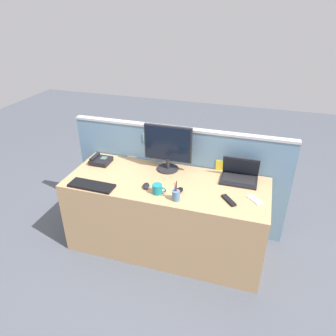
% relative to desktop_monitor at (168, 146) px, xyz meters
% --- Properties ---
extents(ground_plane, '(10.00, 10.00, 0.00)m').
position_rel_desktop_monitor_xyz_m(ground_plane, '(0.06, -0.24, -1.00)').
color(ground_plane, '#4C515B').
extents(desk, '(1.88, 0.74, 0.75)m').
position_rel_desktop_monitor_xyz_m(desk, '(0.06, -0.24, -0.62)').
color(desk, tan).
rests_on(desk, ground_plane).
extents(cubicle_divider, '(2.25, 0.07, 1.14)m').
position_rel_desktop_monitor_xyz_m(cubicle_divider, '(0.06, 0.17, -0.43)').
color(cubicle_divider, '#6084A3').
rests_on(cubicle_divider, ground_plane).
extents(desktop_monitor, '(0.47, 0.21, 0.46)m').
position_rel_desktop_monitor_xyz_m(desktop_monitor, '(0.00, 0.00, 0.00)').
color(desktop_monitor, '#232328').
rests_on(desktop_monitor, desk).
extents(laptop, '(0.34, 0.25, 0.21)m').
position_rel_desktop_monitor_xyz_m(laptop, '(0.70, 0.00, -0.19)').
color(laptop, black).
rests_on(laptop, desk).
extents(desk_phone, '(0.19, 0.18, 0.08)m').
position_rel_desktop_monitor_xyz_m(desk_phone, '(-0.70, -0.08, -0.22)').
color(desk_phone, black).
rests_on(desk_phone, desk).
extents(keyboard_main, '(0.42, 0.16, 0.02)m').
position_rel_desktop_monitor_xyz_m(keyboard_main, '(-0.56, -0.52, -0.24)').
color(keyboard_main, black).
rests_on(keyboard_main, desk).
extents(computer_mouse_right_hand, '(0.08, 0.11, 0.03)m').
position_rel_desktop_monitor_xyz_m(computer_mouse_right_hand, '(0.22, -0.37, -0.23)').
color(computer_mouse_right_hand, black).
rests_on(computer_mouse_right_hand, desk).
extents(computer_mouse_left_hand, '(0.08, 0.11, 0.03)m').
position_rel_desktop_monitor_xyz_m(computer_mouse_left_hand, '(-0.09, -0.39, -0.23)').
color(computer_mouse_left_hand, black).
rests_on(computer_mouse_left_hand, desk).
extents(pen_cup, '(0.07, 0.07, 0.18)m').
position_rel_desktop_monitor_xyz_m(pen_cup, '(0.23, -0.50, -0.20)').
color(pen_cup, '#4C7093').
rests_on(pen_cup, desk).
extents(cell_phone_white_slab, '(0.15, 0.15, 0.01)m').
position_rel_desktop_monitor_xyz_m(cell_phone_white_slab, '(0.86, -0.30, -0.24)').
color(cell_phone_white_slab, silver).
rests_on(cell_phone_white_slab, desk).
extents(tv_remote, '(0.14, 0.16, 0.02)m').
position_rel_desktop_monitor_xyz_m(tv_remote, '(0.65, -0.39, -0.24)').
color(tv_remote, black).
rests_on(tv_remote, desk).
extents(coffee_mug, '(0.13, 0.09, 0.09)m').
position_rel_desktop_monitor_xyz_m(coffee_mug, '(0.04, -0.45, -0.20)').
color(coffee_mug, '#197A84').
rests_on(coffee_mug, desk).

